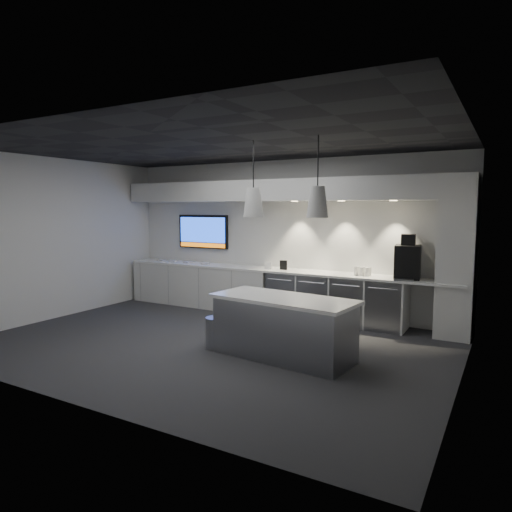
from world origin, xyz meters
The scene contains 28 objects.
floor centered at (0.00, 0.00, 0.00)m, with size 7.00×7.00×0.00m, color #2C2C2F.
ceiling centered at (0.00, 0.00, 3.00)m, with size 7.00×7.00×0.00m, color black.
wall_back centered at (0.00, 2.50, 1.50)m, with size 7.00×7.00×0.00m, color silver.
wall_front centered at (0.00, -2.50, 1.50)m, with size 7.00×7.00×0.00m, color silver.
wall_left centered at (-3.50, 0.00, 1.50)m, with size 7.00×7.00×0.00m, color silver.
wall_right centered at (3.50, 0.00, 1.50)m, with size 7.00×7.00×0.00m, color silver.
back_counter centered at (0.00, 2.17, 0.88)m, with size 6.80×0.65×0.04m, color white.
left_base_cabinets centered at (-1.75, 2.17, 0.43)m, with size 3.30×0.63×0.86m, color silver.
fridge_unit_a centered at (0.25, 2.17, 0.42)m, with size 0.60×0.61×0.85m, color gray.
fridge_unit_b centered at (0.88, 2.17, 0.42)m, with size 0.60×0.61×0.85m, color gray.
fridge_unit_c centered at (1.51, 2.17, 0.42)m, with size 0.60×0.61×0.85m, color gray.
fridge_unit_d centered at (2.14, 2.17, 0.42)m, with size 0.60×0.61×0.85m, color gray.
backsplash centered at (1.20, 2.48, 1.55)m, with size 4.60×0.03×1.30m, color silver.
soffit centered at (0.00, 2.20, 2.40)m, with size 6.90×0.60×0.40m, color silver.
column centered at (3.20, 2.20, 1.30)m, with size 0.55×0.55×2.60m, color silver.
wall_tv centered at (-1.90, 2.45, 1.56)m, with size 1.25×0.07×0.72m.
island centered at (1.25, -0.03, 0.43)m, with size 2.09×1.08×0.85m.
bin centered at (0.20, -0.12, 0.23)m, with size 0.33×0.33×0.46m, color gray.
coffee_machine centered at (2.46, 2.20, 1.20)m, with size 0.47×0.62×0.74m.
sign_black centered at (0.18, 2.16, 0.99)m, with size 0.14×0.02×0.18m, color black.
sign_white centered at (-0.12, 2.10, 0.97)m, with size 0.18×0.02×0.14m, color white.
cup_cluster centered at (1.71, 2.16, 0.98)m, with size 0.28×0.18×0.15m, color silver, non-canonical shape.
tray_a centered at (-2.82, 2.14, 0.91)m, with size 0.16×0.16×0.03m, color #B9B9B9.
tray_b centered at (-2.47, 2.10, 0.91)m, with size 0.16×0.16×0.03m, color #B9B9B9.
tray_c centered at (-2.09, 2.15, 0.91)m, with size 0.16×0.16×0.03m, color #B9B9B9.
tray_d centered at (-1.62, 2.13, 0.91)m, with size 0.16×0.16×0.03m, color #B9B9B9.
pendant_left centered at (0.77, -0.03, 2.15)m, with size 0.28×0.28×1.11m.
pendant_right centered at (1.73, -0.03, 2.15)m, with size 0.28×0.28×1.11m.
Camera 1 is at (3.96, -5.59, 2.08)m, focal length 32.00 mm.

